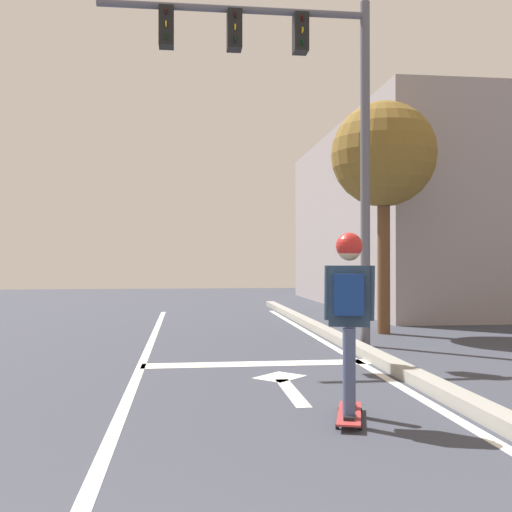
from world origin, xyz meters
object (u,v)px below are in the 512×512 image
at_px(roadside_tree, 384,156).
at_px(traffic_signal_mast, 292,89).
at_px(skateboard, 349,414).
at_px(skater, 349,299).

bearing_deg(roadside_tree, traffic_signal_mast, -142.62).
height_order(traffic_signal_mast, roadside_tree, traffic_signal_mast).
relative_size(skateboard, traffic_signal_mast, 0.15).
height_order(skater, traffic_signal_mast, traffic_signal_mast).
xyz_separation_m(skater, traffic_signal_mast, (0.30, 4.53, 3.19)).
relative_size(skateboard, skater, 0.54).
bearing_deg(traffic_signal_mast, skater, -93.75).
bearing_deg(roadside_tree, skater, -111.52).
distance_m(skateboard, traffic_signal_mast, 6.18).
bearing_deg(roadside_tree, skateboard, -111.54).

